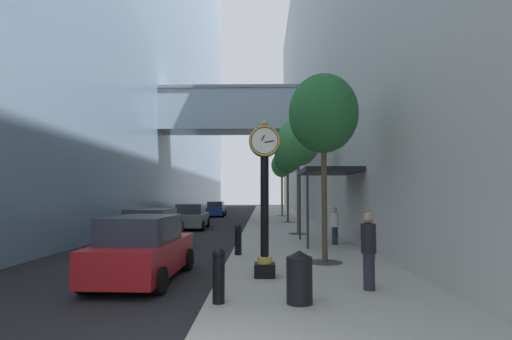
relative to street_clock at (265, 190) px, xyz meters
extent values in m
plane|color=black|center=(-1.22, 20.79, -2.42)|extent=(110.00, 110.00, 0.00)
cube|color=#9E998E|center=(1.43, 23.79, -2.35)|extent=(5.30, 80.00, 0.14)
cube|color=#758EA8|center=(-12.63, 23.79, 16.83)|extent=(9.00, 80.00, 38.49)
cube|color=#93A8B7|center=(-2.03, 20.33, 6.50)|extent=(12.80, 3.20, 3.18)
cube|color=gray|center=(-2.03, 20.33, 8.21)|extent=(12.80, 3.40, 0.24)
cube|color=#B7B2A8|center=(8.57, 23.79, 13.09)|extent=(9.00, 80.00, 31.02)
cube|color=black|center=(0.00, 0.01, -2.11)|extent=(0.55, 0.55, 0.35)
cylinder|color=gold|center=(0.00, 0.01, -1.84)|extent=(0.38, 0.38, 0.18)
cylinder|color=black|center=(0.00, 0.01, -0.43)|extent=(0.22, 0.22, 2.64)
cylinder|color=black|center=(0.00, 0.01, 1.31)|extent=(0.84, 0.28, 0.84)
torus|color=gold|center=(0.00, -0.14, 1.31)|extent=(0.82, 0.05, 0.82)
cylinder|color=white|center=(0.00, -0.14, 1.31)|extent=(0.69, 0.01, 0.69)
cylinder|color=white|center=(0.00, 0.16, 1.31)|extent=(0.69, 0.01, 0.69)
sphere|color=gold|center=(0.00, 0.01, 1.81)|extent=(0.16, 0.16, 0.16)
cube|color=black|center=(-0.04, -0.15, 1.39)|extent=(0.10, 0.01, 0.16)
cube|color=black|center=(0.13, -0.15, 1.29)|extent=(0.26, 0.01, 0.08)
cylinder|color=black|center=(-0.94, -2.48, -1.83)|extent=(0.24, 0.24, 0.91)
sphere|color=black|center=(-0.94, -2.48, -1.31)|extent=(0.26, 0.26, 0.26)
cylinder|color=black|center=(-0.94, 3.70, -1.83)|extent=(0.24, 0.24, 0.91)
sphere|color=black|center=(-0.94, 3.70, -1.31)|extent=(0.26, 0.26, 0.26)
cylinder|color=#333335|center=(1.93, 2.15, -2.27)|extent=(1.10, 1.10, 0.02)
cylinder|color=#4C3D2D|center=(1.93, 2.15, -0.30)|extent=(0.18, 0.18, 3.97)
ellipsoid|color=#23602D|center=(1.93, 2.15, 2.53)|extent=(2.25, 2.25, 2.59)
cylinder|color=#333335|center=(1.93, 11.08, -2.27)|extent=(1.10, 1.10, 0.02)
cylinder|color=brown|center=(1.93, 11.08, -0.18)|extent=(0.18, 0.18, 4.21)
ellipsoid|color=#387F3D|center=(1.93, 11.08, 2.81)|extent=(2.37, 2.37, 2.72)
cylinder|color=#333335|center=(1.93, 20.01, -2.27)|extent=(1.10, 1.10, 0.02)
cylinder|color=#4C3D2D|center=(1.93, 20.01, -0.16)|extent=(0.18, 0.18, 4.24)
ellipsoid|color=#23602D|center=(1.93, 20.01, 2.75)|extent=(2.10, 2.10, 2.42)
cylinder|color=#333335|center=(1.93, 28.93, -2.27)|extent=(1.10, 1.10, 0.02)
cylinder|color=brown|center=(1.93, 28.93, -0.10)|extent=(0.18, 0.18, 4.37)
ellipsoid|color=#387F3D|center=(1.93, 28.93, 2.90)|extent=(2.17, 2.17, 2.49)
cylinder|color=black|center=(0.68, -2.47, -1.82)|extent=(0.52, 0.52, 0.92)
cone|color=black|center=(0.68, -2.47, -1.31)|extent=(0.53, 0.53, 0.16)
cylinder|color=#23232D|center=(2.37, -1.36, -1.87)|extent=(0.35, 0.35, 0.83)
cylinder|color=black|center=(2.37, -1.36, -1.12)|extent=(0.45, 0.45, 0.67)
sphere|color=#9E7556|center=(2.37, -1.36, -0.66)|extent=(0.25, 0.25, 0.25)
cube|color=brown|center=(2.47, -1.16, -1.49)|extent=(0.23, 0.19, 0.24)
cylinder|color=#23232D|center=(3.08, 6.59, -1.90)|extent=(0.28, 0.28, 0.76)
cylinder|color=silver|center=(3.08, 6.59, -1.21)|extent=(0.37, 0.37, 0.61)
sphere|color=tan|center=(3.08, 6.59, -0.79)|extent=(0.23, 0.23, 0.23)
cube|color=black|center=(2.87, 6.84, 0.92)|extent=(2.40, 3.60, 0.20)
cylinder|color=#333338|center=(1.75, 5.24, -0.68)|extent=(0.10, 0.10, 3.20)
cylinder|color=#333338|center=(1.75, 8.44, -0.68)|extent=(0.10, 0.10, 3.20)
cube|color=navy|center=(-4.94, 30.05, -1.82)|extent=(1.79, 4.46, 0.76)
cube|color=#282D38|center=(-4.93, 29.83, -1.15)|extent=(1.55, 2.51, 0.62)
cylinder|color=black|center=(-5.82, 31.54, -2.10)|extent=(0.23, 0.64, 0.64)
cylinder|color=black|center=(-4.11, 31.57, -2.10)|extent=(0.23, 0.64, 0.64)
cylinder|color=black|center=(-5.77, 28.53, -2.10)|extent=(0.23, 0.64, 0.64)
cylinder|color=black|center=(-4.05, 28.56, -2.10)|extent=(0.23, 0.64, 0.64)
cube|color=#AD191E|center=(-3.27, 0.18, -1.78)|extent=(1.91, 4.35, 0.84)
cube|color=#282D38|center=(-3.28, -0.03, -1.03)|extent=(1.64, 2.45, 0.69)
cylinder|color=black|center=(-4.12, 1.67, -2.10)|extent=(0.24, 0.65, 0.64)
cylinder|color=black|center=(-2.34, 1.62, -2.10)|extent=(0.24, 0.65, 0.64)
cylinder|color=black|center=(-4.21, -1.25, -2.10)|extent=(0.24, 0.65, 0.64)
cylinder|color=black|center=(-2.42, -1.30, -2.10)|extent=(0.24, 0.65, 0.64)
cube|color=black|center=(-4.84, 6.44, -1.79)|extent=(1.95, 4.70, 0.82)
cube|color=#282D38|center=(-4.84, 6.21, -1.07)|extent=(1.70, 2.64, 0.67)
cylinder|color=black|center=(-5.81, 8.01, -2.10)|extent=(0.23, 0.64, 0.64)
cylinder|color=black|center=(-3.93, 8.04, -2.10)|extent=(0.23, 0.64, 0.64)
cylinder|color=black|center=(-5.76, 4.84, -2.10)|extent=(0.23, 0.64, 0.64)
cylinder|color=black|center=(-3.88, 4.87, -2.10)|extent=(0.23, 0.64, 0.64)
cube|color=slate|center=(-4.83, 15.62, -1.79)|extent=(1.98, 4.43, 0.81)
cube|color=#282D38|center=(-4.82, 15.40, -1.07)|extent=(1.70, 2.50, 0.67)
cylinder|color=black|center=(-5.80, 17.09, -2.10)|extent=(0.24, 0.65, 0.64)
cylinder|color=black|center=(-3.94, 17.14, -2.10)|extent=(0.24, 0.65, 0.64)
cylinder|color=black|center=(-5.72, 14.11, -2.10)|extent=(0.24, 0.65, 0.64)
cylinder|color=black|center=(-3.86, 14.16, -2.10)|extent=(0.24, 0.65, 0.64)
camera|label=1|loc=(-0.06, -10.27, -0.11)|focal=26.96mm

